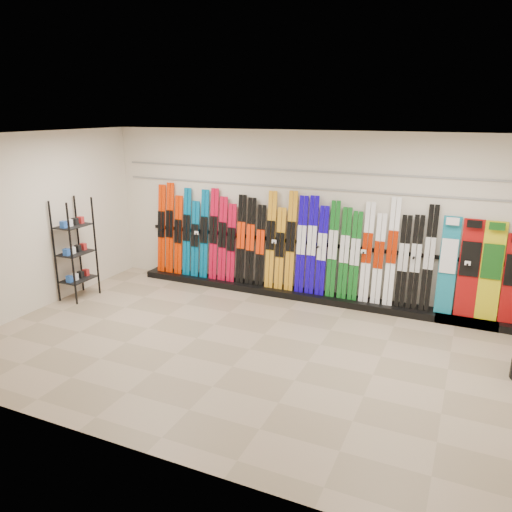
% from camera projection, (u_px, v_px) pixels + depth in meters
% --- Properties ---
extents(floor, '(8.00, 8.00, 0.00)m').
position_uv_depth(floor, '(250.00, 349.00, 7.22)').
color(floor, gray).
rests_on(floor, ground).
extents(back_wall, '(8.00, 0.00, 8.00)m').
position_uv_depth(back_wall, '(307.00, 216.00, 8.99)').
color(back_wall, beige).
rests_on(back_wall, floor).
extents(left_wall, '(0.00, 5.00, 5.00)m').
position_uv_depth(left_wall, '(33.00, 223.00, 8.36)').
color(left_wall, beige).
rests_on(left_wall, floor).
extents(ceiling, '(8.00, 8.00, 0.00)m').
position_uv_depth(ceiling, '(249.00, 137.00, 6.37)').
color(ceiling, silver).
rests_on(ceiling, back_wall).
extents(ski_rack_base, '(8.00, 0.40, 0.12)m').
position_uv_depth(ski_rack_base, '(313.00, 296.00, 9.11)').
color(ski_rack_base, black).
rests_on(ski_rack_base, floor).
extents(skis, '(5.38, 0.22, 1.84)m').
position_uv_depth(skis, '(280.00, 244.00, 9.17)').
color(skis, red).
rests_on(skis, ski_rack_base).
extents(snowboards, '(1.57, 0.24, 1.59)m').
position_uv_depth(snowboards, '(490.00, 273.00, 7.83)').
color(snowboards, '#14728C').
rests_on(snowboards, ski_rack_base).
extents(accessory_rack, '(0.40, 0.60, 1.83)m').
position_uv_depth(accessory_rack, '(75.00, 249.00, 8.98)').
color(accessory_rack, black).
rests_on(accessory_rack, floor).
extents(slatwall_rail_0, '(7.60, 0.02, 0.03)m').
position_uv_depth(slatwall_rail_0, '(308.00, 188.00, 8.83)').
color(slatwall_rail_0, gray).
rests_on(slatwall_rail_0, back_wall).
extents(slatwall_rail_1, '(7.60, 0.02, 0.03)m').
position_uv_depth(slatwall_rail_1, '(308.00, 171.00, 8.74)').
color(slatwall_rail_1, gray).
rests_on(slatwall_rail_1, back_wall).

